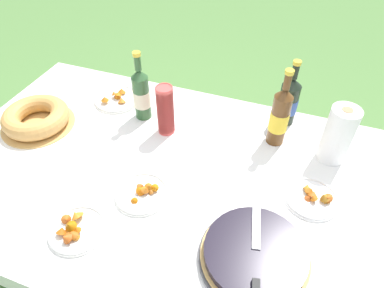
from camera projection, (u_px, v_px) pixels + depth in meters
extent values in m
plane|color=#568442|center=(176.00, 266.00, 1.84)|extent=(16.00, 16.00, 0.00)
cube|color=brown|center=(170.00, 176.00, 1.34)|extent=(1.83, 1.10, 0.03)
cylinder|color=brown|center=(78.00, 125.00, 2.15)|extent=(0.06, 0.06, 0.71)
cylinder|color=brown|center=(368.00, 200.00, 1.72)|extent=(0.06, 0.06, 0.71)
cube|color=white|center=(170.00, 173.00, 1.33)|extent=(1.84, 1.11, 0.00)
cube|color=white|center=(213.00, 104.00, 1.74)|extent=(1.84, 0.00, 0.10)
cylinder|color=#38383D|center=(254.00, 258.00, 1.05)|extent=(0.35, 0.35, 0.02)
cylinder|color=tan|center=(255.00, 255.00, 1.04)|extent=(0.33, 0.33, 0.01)
cylinder|color=black|center=(255.00, 252.00, 1.03)|extent=(0.31, 0.31, 0.03)
cube|color=silver|center=(256.00, 223.00, 1.09)|extent=(0.06, 0.19, 0.00)
cylinder|color=tan|center=(39.00, 124.00, 1.53)|extent=(0.32, 0.32, 0.01)
torus|color=tan|center=(36.00, 117.00, 1.50)|extent=(0.29, 0.29, 0.08)
cylinder|color=#E04C47|center=(166.00, 122.00, 1.47)|extent=(0.07, 0.07, 0.09)
cylinder|color=#E04C47|center=(166.00, 120.00, 1.46)|extent=(0.07, 0.07, 0.09)
cylinder|color=#E04C47|center=(166.00, 118.00, 1.46)|extent=(0.07, 0.07, 0.09)
cylinder|color=#E04C47|center=(166.00, 115.00, 1.45)|extent=(0.07, 0.07, 0.09)
cylinder|color=#E04C47|center=(166.00, 113.00, 1.44)|extent=(0.07, 0.07, 0.09)
cylinder|color=#E04C47|center=(165.00, 110.00, 1.43)|extent=(0.07, 0.07, 0.09)
cylinder|color=#E04C47|center=(165.00, 108.00, 1.42)|extent=(0.07, 0.07, 0.09)
cylinder|color=#E04C47|center=(165.00, 105.00, 1.41)|extent=(0.07, 0.07, 0.09)
cylinder|color=#E04C47|center=(165.00, 103.00, 1.40)|extent=(0.07, 0.07, 0.09)
cylinder|color=#E04C47|center=(165.00, 100.00, 1.39)|extent=(0.07, 0.07, 0.09)
cylinder|color=#E04C47|center=(165.00, 98.00, 1.38)|extent=(0.07, 0.07, 0.09)
torus|color=#E04C47|center=(164.00, 88.00, 1.35)|extent=(0.07, 0.07, 0.01)
cylinder|color=#2D562D|center=(142.00, 98.00, 1.51)|extent=(0.07, 0.07, 0.21)
cylinder|color=beige|center=(142.00, 98.00, 1.51)|extent=(0.08, 0.08, 0.08)
cone|color=#2D562D|center=(139.00, 74.00, 1.43)|extent=(0.07, 0.07, 0.04)
cylinder|color=#2D562D|center=(138.00, 63.00, 1.39)|extent=(0.03, 0.03, 0.06)
cylinder|color=gold|center=(136.00, 54.00, 1.37)|extent=(0.03, 0.03, 0.02)
cylinder|color=brown|center=(279.00, 120.00, 1.38)|extent=(0.07, 0.07, 0.23)
cylinder|color=yellow|center=(279.00, 121.00, 1.38)|extent=(0.08, 0.08, 0.09)
cone|color=brown|center=(285.00, 93.00, 1.29)|extent=(0.07, 0.07, 0.04)
cylinder|color=brown|center=(287.00, 82.00, 1.26)|extent=(0.03, 0.03, 0.06)
cylinder|color=gold|center=(290.00, 72.00, 1.23)|extent=(0.03, 0.03, 0.02)
cylinder|color=black|center=(288.00, 104.00, 1.49)|extent=(0.08, 0.08, 0.19)
cylinder|color=#334C93|center=(287.00, 105.00, 1.50)|extent=(0.09, 0.09, 0.07)
cone|color=black|center=(293.00, 82.00, 1.42)|extent=(0.08, 0.08, 0.04)
cylinder|color=black|center=(295.00, 72.00, 1.38)|extent=(0.03, 0.03, 0.06)
cylinder|color=gold|center=(297.00, 63.00, 1.35)|extent=(0.03, 0.03, 0.02)
cylinder|color=white|center=(117.00, 100.00, 1.67)|extent=(0.22, 0.22, 0.01)
torus|color=white|center=(117.00, 98.00, 1.66)|extent=(0.22, 0.22, 0.01)
cone|color=#C36B1B|center=(121.00, 91.00, 1.68)|extent=(0.05, 0.05, 0.03)
cone|color=#AC5C10|center=(118.00, 96.00, 1.65)|extent=(0.04, 0.04, 0.04)
cone|color=#C8611D|center=(114.00, 93.00, 1.66)|extent=(0.04, 0.04, 0.03)
cone|color=#CC691F|center=(122.00, 100.00, 1.63)|extent=(0.05, 0.05, 0.04)
cone|color=#C36D19|center=(105.00, 99.00, 1.62)|extent=(0.04, 0.04, 0.02)
cone|color=orange|center=(118.00, 94.00, 1.65)|extent=(0.05, 0.05, 0.04)
cylinder|color=white|center=(142.00, 194.00, 1.24)|extent=(0.20, 0.20, 0.01)
torus|color=white|center=(142.00, 193.00, 1.24)|extent=(0.19, 0.19, 0.01)
cone|color=orange|center=(146.00, 189.00, 1.22)|extent=(0.04, 0.04, 0.03)
cone|color=#B6580A|center=(134.00, 200.00, 1.20)|extent=(0.03, 0.03, 0.03)
cone|color=#C95F0A|center=(144.00, 188.00, 1.24)|extent=(0.04, 0.04, 0.03)
cone|color=#CC6B0B|center=(155.00, 187.00, 1.23)|extent=(0.04, 0.04, 0.03)
cone|color=#CB5D21|center=(142.00, 186.00, 1.25)|extent=(0.04, 0.04, 0.04)
cone|color=#A95B1D|center=(151.00, 190.00, 1.24)|extent=(0.03, 0.03, 0.03)
cone|color=#AF6016|center=(149.00, 187.00, 1.23)|extent=(0.05, 0.05, 0.03)
cone|color=#A96710|center=(152.00, 189.00, 1.24)|extent=(0.04, 0.04, 0.04)
cone|color=#C9600D|center=(141.00, 190.00, 1.23)|extent=(0.04, 0.04, 0.04)
cylinder|color=white|center=(78.00, 231.00, 1.13)|extent=(0.19, 0.19, 0.01)
torus|color=white|center=(77.00, 229.00, 1.13)|extent=(0.19, 0.19, 0.01)
cone|color=#B75019|center=(65.00, 238.00, 1.08)|extent=(0.05, 0.06, 0.04)
cone|color=#B35311|center=(62.00, 230.00, 1.11)|extent=(0.05, 0.05, 0.04)
cone|color=#BB671A|center=(75.00, 236.00, 1.10)|extent=(0.03, 0.03, 0.02)
cone|color=#A85618|center=(72.00, 234.00, 1.09)|extent=(0.05, 0.05, 0.03)
cone|color=orange|center=(76.00, 215.00, 1.14)|extent=(0.05, 0.05, 0.05)
cone|color=#BC591C|center=(66.00, 220.00, 1.14)|extent=(0.04, 0.04, 0.04)
cone|color=#C6701C|center=(78.00, 214.00, 1.15)|extent=(0.04, 0.04, 0.03)
cone|color=#A86209|center=(70.00, 226.00, 1.11)|extent=(0.06, 0.06, 0.04)
cone|color=#AC5F1B|center=(70.00, 230.00, 1.11)|extent=(0.03, 0.04, 0.03)
cone|color=#C75A0E|center=(77.00, 229.00, 1.11)|extent=(0.03, 0.03, 0.02)
cylinder|color=white|center=(311.00, 199.00, 1.23)|extent=(0.19, 0.19, 0.01)
torus|color=white|center=(312.00, 198.00, 1.22)|extent=(0.19, 0.19, 0.01)
cone|color=#BE661C|center=(309.00, 189.00, 1.23)|extent=(0.04, 0.04, 0.03)
cone|color=#BB6919|center=(307.00, 187.00, 1.25)|extent=(0.04, 0.04, 0.04)
cone|color=#BE571C|center=(328.00, 198.00, 1.19)|extent=(0.05, 0.04, 0.04)
cone|color=#BC5B12|center=(314.00, 198.00, 1.20)|extent=(0.04, 0.04, 0.03)
cone|color=#CF5F1D|center=(313.00, 193.00, 1.22)|extent=(0.04, 0.04, 0.04)
cone|color=#BE6F1B|center=(311.00, 190.00, 1.23)|extent=(0.04, 0.04, 0.03)
cone|color=#A96D1E|center=(324.00, 196.00, 1.20)|extent=(0.06, 0.05, 0.05)
cone|color=#A94C1C|center=(309.00, 198.00, 1.21)|extent=(0.03, 0.03, 0.02)
cone|color=#BA7319|center=(326.00, 198.00, 1.21)|extent=(0.04, 0.04, 0.04)
cylinder|color=white|center=(338.00, 135.00, 1.31)|extent=(0.11, 0.11, 0.24)
cylinder|color=#9E7A56|center=(348.00, 110.00, 1.22)|extent=(0.04, 0.04, 0.00)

